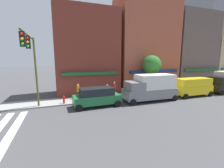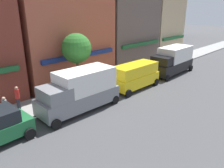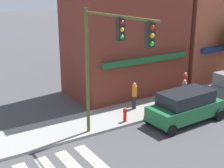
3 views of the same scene
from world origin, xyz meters
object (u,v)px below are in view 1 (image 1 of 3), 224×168
Objects in this scene: van_yellow at (193,86)px; street_tree at (152,65)px; suv_green at (97,97)px; fire_hydrant at (64,99)px; pedestrian_grey_coat at (107,91)px; pedestrian_orange_vest at (78,91)px; pedestrian_red_jacket at (114,88)px; box_truck_grey at (151,87)px; traffic_signal at (32,58)px.

van_yellow is 5.94m from street_tree.
street_tree reaches higher than suv_green.
suv_green is 3.61m from fire_hydrant.
van_yellow is 2.84× the size of pedestrian_grey_coat.
pedestrian_orange_vest is (-14.30, 3.08, -0.21)m from van_yellow.
pedestrian_grey_coat reaches higher than fire_hydrant.
box_truck_grey is at bearing 32.72° from pedestrian_red_jacket.
pedestrian_grey_coat is at bearing 134.53° from pedestrian_orange_vest.
pedestrian_grey_coat is (-11.11, 1.83, -0.21)m from van_yellow.
van_yellow is 0.98× the size of street_tree.
fire_hydrant is 0.16× the size of street_tree.
traffic_signal reaches higher than pedestrian_red_jacket.
pedestrian_red_jacket is at bearing 43.75° from suv_green.
box_truck_grey is (11.97, 0.28, -3.34)m from traffic_signal.
traffic_signal is 12.43m from box_truck_grey.
fire_hydrant is (-4.87, -0.13, -0.46)m from pedestrian_grey_coat.
box_truck_grey is at bearing -179.14° from van_yellow.
van_yellow is 16.09m from fire_hydrant.
van_yellow is at bearing 58.45° from pedestrian_red_jacket.
van_yellow is at bearing -32.06° from street_tree.
street_tree reaches higher than box_truck_grey.
traffic_signal reaches higher than box_truck_grey.
pedestrian_grey_coat is 2.10× the size of fire_hydrant.
traffic_signal is 1.08× the size of box_truck_grey.
pedestrian_red_jacket is at bearing 176.32° from street_tree.
street_tree reaches higher than van_yellow.
pedestrian_orange_vest is 0.34× the size of street_tree.
traffic_signal reaches higher than van_yellow.
suv_green reaches higher than fire_hydrant.
box_truck_grey reaches higher than pedestrian_orange_vest.
street_tree is (13.94, 3.08, -0.91)m from traffic_signal.
traffic_signal is 6.81m from suv_green.
fire_hydrant is at bearing 15.26° from pedestrian_orange_vest.
van_yellow is 14.63m from pedestrian_orange_vest.
street_tree is (8.36, 2.80, 2.98)m from suv_green.
pedestrian_orange_vest is (-7.87, 3.08, -0.51)m from box_truck_grey.
van_yellow is at bearing 9.31° from pedestrian_grey_coat.
box_truck_grey is 3.53× the size of pedestrian_orange_vest.
pedestrian_orange_vest is (-4.57, -0.06, 0.00)m from pedestrian_red_jacket.
box_truck_grey is 3.53× the size of pedestrian_grey_coat.
pedestrian_grey_coat is at bearing 1.47° from fire_hydrant.
suv_green is 2.51m from pedestrian_grey_coat.
suv_green is 5.65× the size of fire_hydrant.
van_yellow is 2.84× the size of pedestrian_red_jacket.
street_tree reaches higher than pedestrian_orange_vest.
street_tree is at bearing 12.47° from traffic_signal.
pedestrian_grey_coat is (-1.38, -1.31, 0.00)m from pedestrian_red_jacket.
traffic_signal is at bearing -145.25° from pedestrian_grey_coat.
box_truck_grey is at bearing -10.10° from fire_hydrant.
traffic_signal is 1.32× the size of street_tree.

